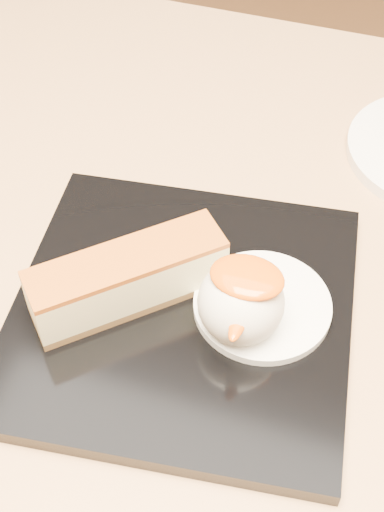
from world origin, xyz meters
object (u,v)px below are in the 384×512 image
(dessert_plate, at_px, (182,311))
(table, at_px, (145,434))
(cheesecake, at_px, (128,278))
(ice_cream_scoop, at_px, (241,302))

(dessert_plate, bearing_deg, table, -150.38)
(table, height_order, cheesecake, cheesecake)
(table, height_order, ice_cream_scoop, ice_cream_scoop)
(dessert_plate, xyz_separation_m, cheesecake, (-0.04, -0.00, 0.03))
(cheesecake, bearing_deg, ice_cream_scoop, -43.64)
(table, bearing_deg, dessert_plate, 29.62)
(ice_cream_scoop, bearing_deg, cheesecake, 180.00)
(dessert_plate, height_order, cheesecake, cheesecake)
(dessert_plate, height_order, ice_cream_scoop, ice_cream_scoop)
(dessert_plate, distance_m, cheesecake, 0.04)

